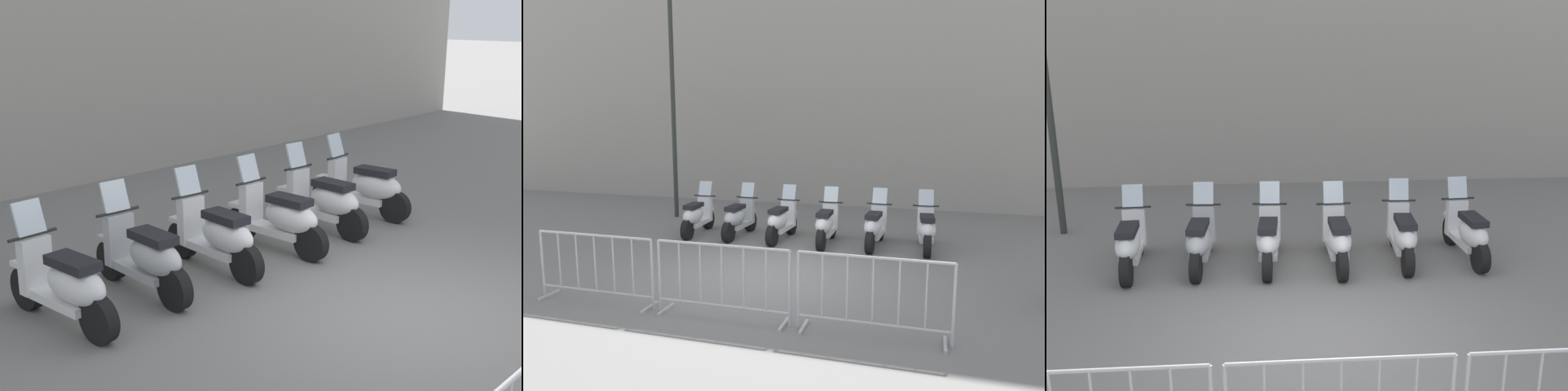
# 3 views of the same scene
# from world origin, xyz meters

# --- Properties ---
(ground_plane) EXTENTS (120.00, 120.00, 0.00)m
(ground_plane) POSITION_xyz_m (0.00, 0.00, 0.00)
(ground_plane) COLOR slate
(motorcycle_0) EXTENTS (0.56, 1.72, 1.24)m
(motorcycle_0) POSITION_xyz_m (-2.58, 2.51, 0.45)
(motorcycle_0) COLOR black
(motorcycle_0) RESTS_ON ground
(motorcycle_1) EXTENTS (0.56, 1.73, 1.24)m
(motorcycle_1) POSITION_xyz_m (-1.52, 2.53, 0.45)
(motorcycle_1) COLOR black
(motorcycle_1) RESTS_ON ground
(motorcycle_2) EXTENTS (0.57, 1.73, 1.24)m
(motorcycle_2) POSITION_xyz_m (-0.45, 2.45, 0.45)
(motorcycle_2) COLOR black
(motorcycle_2) RESTS_ON ground
(motorcycle_3) EXTENTS (0.56, 1.72, 1.24)m
(motorcycle_3) POSITION_xyz_m (0.61, 2.35, 0.45)
(motorcycle_3) COLOR black
(motorcycle_3) RESTS_ON ground
(motorcycle_4) EXTENTS (0.57, 1.73, 1.24)m
(motorcycle_4) POSITION_xyz_m (1.68, 2.40, 0.45)
(motorcycle_4) COLOR black
(motorcycle_4) RESTS_ON ground
(motorcycle_5) EXTENTS (0.56, 1.72, 1.24)m
(motorcycle_5) POSITION_xyz_m (2.75, 2.40, 0.45)
(motorcycle_5) COLOR black
(motorcycle_5) RESTS_ON ground
(barrier_segment_0) EXTENTS (1.99, 0.50, 1.07)m
(barrier_segment_0) POSITION_xyz_m (-2.14, -2.00, 0.52)
(barrier_segment_0) COLOR #B2B5B7
(barrier_segment_0) RESTS_ON ground
(barrier_segment_1) EXTENTS (1.99, 0.50, 1.07)m
(barrier_segment_1) POSITION_xyz_m (-0.07, -2.07, 0.52)
(barrier_segment_1) COLOR #B2B5B7
(barrier_segment_1) RESTS_ON ground
(barrier_segment_2) EXTENTS (1.99, 0.50, 1.07)m
(barrier_segment_2) POSITION_xyz_m (2.00, -2.14, 0.52)
(barrier_segment_2) COLOR #B2B5B7
(barrier_segment_2) RESTS_ON ground
(street_lamp) EXTENTS (0.36, 0.36, 6.20)m
(street_lamp) POSITION_xyz_m (-4.10, 4.42, 3.71)
(street_lamp) COLOR #2D332D
(street_lamp) RESTS_ON ground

